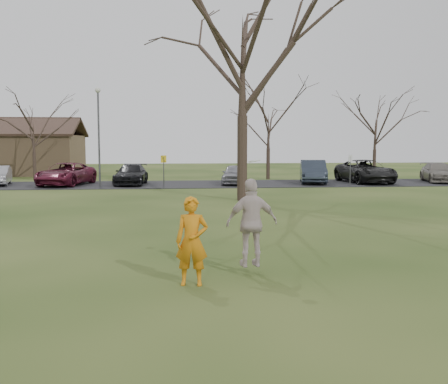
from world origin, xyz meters
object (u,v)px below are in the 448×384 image
at_px(car_2, 66,174).
at_px(car_6, 365,171).
at_px(lamp_post, 99,125).
at_px(catching_play, 252,223).
at_px(player_defender, 192,241).
at_px(car_4, 235,174).
at_px(big_tree, 243,58).
at_px(car_3, 131,174).
at_px(car_5, 313,172).
at_px(car_7, 439,173).

relative_size(car_2, car_6, 0.93).
bearing_deg(lamp_post, car_6, 7.81).
height_order(car_2, catching_play, catching_play).
xyz_separation_m(player_defender, car_4, (3.85, 24.71, -0.19)).
bearing_deg(big_tree, car_2, 136.99).
bearing_deg(car_2, car_3, 14.68).
distance_m(car_2, lamp_post, 4.69).
xyz_separation_m(car_4, lamp_post, (-8.77, -2.03, 3.25)).
relative_size(car_3, car_5, 0.97).
distance_m(car_4, car_7, 14.82).
bearing_deg(lamp_post, car_7, 5.95).
distance_m(car_6, big_tree, 15.52).
relative_size(car_4, big_tree, 0.28).
bearing_deg(lamp_post, car_4, 13.02).
bearing_deg(catching_play, lamp_post, 105.92).
xyz_separation_m(car_4, car_6, (9.38, 0.46, 0.13)).
height_order(car_4, big_tree, big_tree).
bearing_deg(player_defender, car_2, 114.18).
bearing_deg(car_4, car_6, 13.72).
bearing_deg(car_4, car_2, -170.63).
xyz_separation_m(car_7, catching_play, (-17.32, -24.43, 0.44)).
distance_m(car_4, big_tree, 11.44).
distance_m(car_3, car_7, 21.84).
bearing_deg(car_7, car_5, -165.64).
bearing_deg(car_6, catching_play, -120.22).
bearing_deg(car_6, big_tree, -139.78).
xyz_separation_m(car_2, car_7, (26.13, 0.12, -0.06)).
height_order(car_3, big_tree, big_tree).
height_order(car_4, lamp_post, lamp_post).
distance_m(player_defender, car_7, 31.31).
bearing_deg(big_tree, car_6, 44.53).
relative_size(car_3, big_tree, 0.34).
xyz_separation_m(car_4, big_tree, (-0.77, -9.53, 6.28)).
bearing_deg(car_3, car_6, 4.10).
bearing_deg(car_2, car_4, 11.95).
distance_m(car_4, car_5, 5.59).
bearing_deg(catching_play, car_5, 71.68).
relative_size(catching_play, big_tree, 0.17).
distance_m(car_5, car_7, 9.24).
relative_size(car_4, car_5, 0.81).
bearing_deg(big_tree, car_5, 57.42).
bearing_deg(catching_play, car_2, 109.92).
xyz_separation_m(car_3, catching_play, (4.51, -24.40, 0.43)).
xyz_separation_m(car_5, big_tree, (-6.35, -9.94, 6.16)).
distance_m(car_6, catching_play, 27.20).
height_order(car_7, big_tree, big_tree).
xyz_separation_m(player_defender, car_5, (9.42, 25.12, -0.07)).
distance_m(player_defender, car_5, 26.83).
distance_m(car_7, lamp_post, 23.94).
bearing_deg(player_defender, car_4, 88.71).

